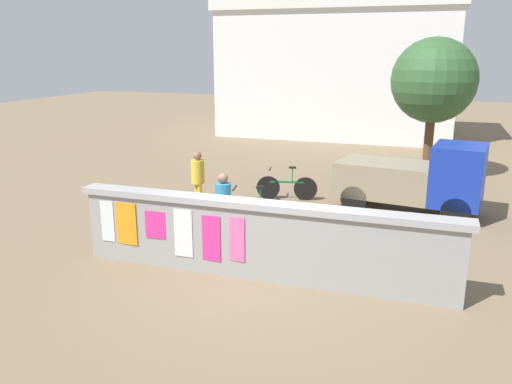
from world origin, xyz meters
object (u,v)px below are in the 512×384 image
bicycle_far (287,187)px  person_bystander (223,202)px  tree_roadside (434,81)px  motorcycle (374,235)px  auto_rickshaw_truck (416,178)px  person_walking (198,176)px  bicycle_near (254,209)px

bicycle_far → person_bystander: (-0.31, -3.94, 0.62)m
bicycle_far → tree_roadside: bearing=48.9°
motorcycle → tree_roadside: (0.87, 7.72, 2.67)m
auto_rickshaw_truck → person_bystander: auto_rickshaw_truck is taller
bicycle_far → person_walking: (-1.82, -1.95, 0.62)m
bicycle_far → tree_roadside: (3.67, 4.21, 2.77)m
tree_roadside → person_walking: bearing=-131.7°
person_bystander → tree_roadside: (3.98, 8.15, 2.14)m
person_walking → person_bystander: (1.51, -1.99, 0.00)m
person_walking → tree_roadside: (5.49, 6.15, 2.14)m
motorcycle → auto_rickshaw_truck: bearing=79.2°
auto_rickshaw_truck → person_walking: auto_rickshaw_truck is taller
motorcycle → bicycle_near: bearing=158.0°
auto_rickshaw_truck → bicycle_near: 4.31m
bicycle_near → bicycle_far: same height
person_walking → bicycle_far: bearing=47.0°
bicycle_far → person_bystander: 4.00m
motorcycle → bicycle_near: 3.22m
bicycle_far → tree_roadside: size_ratio=0.37×
person_bystander → motorcycle: bearing=7.8°
person_walking → tree_roadside: size_ratio=0.36×
auto_rickshaw_truck → tree_roadside: tree_roadside is taller
person_bystander → tree_roadside: size_ratio=0.36×
auto_rickshaw_truck → person_bystander: 5.40m
person_bystander → person_walking: bearing=127.2°
auto_rickshaw_truck → bicycle_far: (-3.46, 0.07, -0.54)m
auto_rickshaw_truck → motorcycle: 3.53m
bicycle_far → person_walking: size_ratio=1.04×
bicycle_far → person_bystander: person_bystander is taller
auto_rickshaw_truck → tree_roadside: bearing=87.2°
motorcycle → bicycle_near: bicycle_near is taller
bicycle_near → tree_roadside: (3.85, 6.52, 2.77)m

